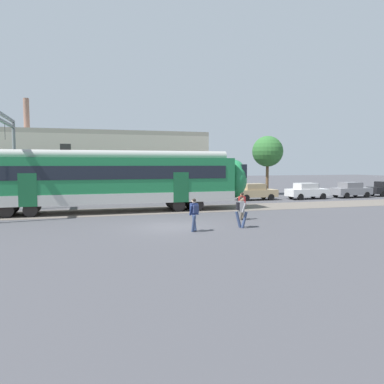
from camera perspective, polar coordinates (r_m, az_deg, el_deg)
ground_plane at (r=20.20m, az=-3.07°, el=-5.33°), size 160.00×160.00×0.00m
pedestrian_navy at (r=18.63m, az=0.34°, el=-3.06°), size 0.54×0.68×1.67m
pedestrian_grey at (r=19.90m, az=7.47°, el=-2.62°), size 0.62×0.60×1.67m
pedestrian_red at (r=22.78m, az=7.62°, el=-1.82°), size 0.53×0.64×1.67m
parked_car_tan at (r=35.54m, az=9.56°, el=0.05°), size 4.02×1.80×1.54m
parked_car_white at (r=37.70m, az=17.09°, el=0.16°), size 4.03×1.82×1.54m
parked_car_grey at (r=40.93m, az=23.07°, el=0.32°), size 4.07×1.90×1.54m
catenary_gantry at (r=27.13m, az=-26.54°, el=5.82°), size 0.24×6.64×6.53m
background_building at (r=36.48m, az=-14.13°, el=3.90°), size 20.36×5.00×9.20m
street_tree_right at (r=41.76m, az=11.45°, el=6.06°), size 3.34×3.34×6.42m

